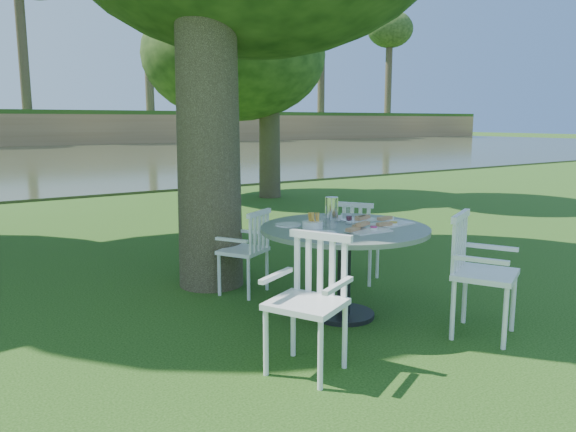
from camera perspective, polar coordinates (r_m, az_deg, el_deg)
name	(u,v)px	position (r m, az deg, el deg)	size (l,w,h in m)	color
ground	(300,306)	(5.46, 1.19, -9.12)	(140.00, 140.00, 0.00)	#163A0C
table	(345,243)	(5.02, 5.77, -2.72)	(1.50, 1.50, 0.83)	black
chair_ne	(354,235)	(6.14, 6.77, -1.96)	(0.61, 0.61, 0.90)	white
chair_nw	(250,245)	(5.70, -3.84, -3.00)	(0.58, 0.57, 0.87)	white
chair_sw	(313,291)	(4.01, 2.52, -7.60)	(0.62, 0.64, 0.97)	white
chair_se	(473,264)	(4.87, 18.30, -4.69)	(0.67, 0.66, 1.01)	white
tableware	(339,220)	(5.05, 5.21, -0.40)	(1.18, 0.86, 0.24)	white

